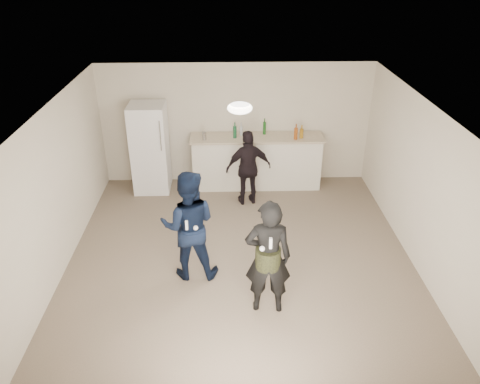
{
  "coord_description": "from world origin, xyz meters",
  "views": [
    {
      "loc": [
        -0.19,
        -6.12,
        4.5
      ],
      "look_at": [
        0.0,
        0.2,
        1.15
      ],
      "focal_mm": 35.0,
      "sensor_mm": 36.0,
      "label": 1
    }
  ],
  "objects_px": {
    "fridge": "(150,148)",
    "woman": "(268,258)",
    "spectator": "(248,168)",
    "shaker": "(204,136)",
    "man": "(189,226)",
    "counter": "(256,163)"
  },
  "relations": [
    {
      "from": "fridge",
      "to": "woman",
      "type": "height_order",
      "value": "fridge"
    },
    {
      "from": "spectator",
      "to": "woman",
      "type": "bearing_deg",
      "value": 81.26
    },
    {
      "from": "shaker",
      "to": "man",
      "type": "distance_m",
      "value": 2.85
    },
    {
      "from": "fridge",
      "to": "woman",
      "type": "distance_m",
      "value": 4.23
    },
    {
      "from": "man",
      "to": "woman",
      "type": "xyz_separation_m",
      "value": [
        1.1,
        -0.81,
        -0.01
      ]
    },
    {
      "from": "shaker",
      "to": "spectator",
      "type": "relative_size",
      "value": 0.11
    },
    {
      "from": "shaker",
      "to": "fridge",
      "type": "bearing_deg",
      "value": 176.77
    },
    {
      "from": "counter",
      "to": "woman",
      "type": "distance_m",
      "value": 3.78
    },
    {
      "from": "man",
      "to": "woman",
      "type": "height_order",
      "value": "man"
    },
    {
      "from": "counter",
      "to": "man",
      "type": "height_order",
      "value": "man"
    },
    {
      "from": "fridge",
      "to": "woman",
      "type": "relative_size",
      "value": 1.06
    },
    {
      "from": "fridge",
      "to": "counter",
      "type": "bearing_deg",
      "value": 1.87
    },
    {
      "from": "woman",
      "to": "fridge",
      "type": "bearing_deg",
      "value": -57.92
    },
    {
      "from": "fridge",
      "to": "man",
      "type": "distance_m",
      "value": 3.04
    },
    {
      "from": "spectator",
      "to": "shaker",
      "type": "bearing_deg",
      "value": -46.33
    },
    {
      "from": "spectator",
      "to": "counter",
      "type": "bearing_deg",
      "value": -116.12
    },
    {
      "from": "fridge",
      "to": "shaker",
      "type": "distance_m",
      "value": 1.13
    },
    {
      "from": "counter",
      "to": "fridge",
      "type": "distance_m",
      "value": 2.18
    },
    {
      "from": "fridge",
      "to": "man",
      "type": "relative_size",
      "value": 1.04
    },
    {
      "from": "woman",
      "to": "spectator",
      "type": "relative_size",
      "value": 1.14
    },
    {
      "from": "man",
      "to": "spectator",
      "type": "distance_m",
      "value": 2.43
    },
    {
      "from": "man",
      "to": "woman",
      "type": "bearing_deg",
      "value": 144.71
    }
  ]
}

